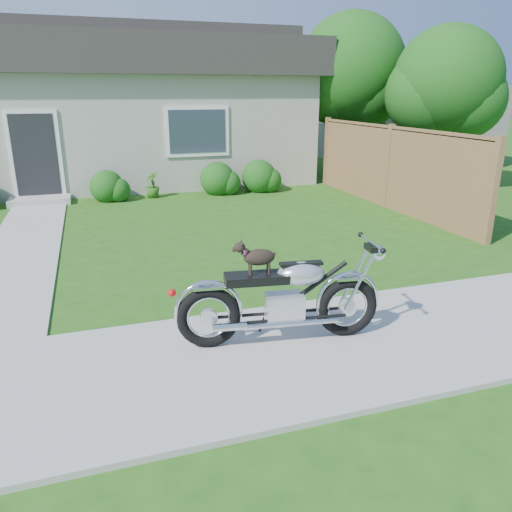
% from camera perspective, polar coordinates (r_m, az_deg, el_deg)
% --- Properties ---
extents(ground, '(80.00, 80.00, 0.00)m').
position_cam_1_polar(ground, '(5.02, -13.07, -13.32)').
color(ground, '#235114').
rests_on(ground, ground).
extents(sidewalk, '(24.00, 2.20, 0.04)m').
position_cam_1_polar(sidewalk, '(5.01, -13.09, -13.12)').
color(sidewalk, '#9E9B93').
rests_on(sidewalk, ground).
extents(walkway, '(1.20, 8.00, 0.03)m').
position_cam_1_polar(walkway, '(9.73, -24.92, 1.17)').
color(walkway, '#9E9B93').
rests_on(walkway, ground).
extents(house, '(12.60, 7.03, 4.50)m').
position_cam_1_polar(house, '(16.30, -18.09, 15.89)').
color(house, '#BCB7A9').
rests_on(house, ground).
extents(fence, '(0.12, 6.62, 1.90)m').
position_cam_1_polar(fence, '(12.11, 14.94, 9.83)').
color(fence, '#997744').
rests_on(fence, ground).
extents(tree_near, '(2.80, 2.77, 4.25)m').
position_cam_1_polar(tree_near, '(14.58, 21.51, 17.60)').
color(tree_near, '#3D2B1C').
rests_on(tree_near, ground).
extents(tree_far, '(3.16, 3.16, 4.84)m').
position_cam_1_polar(tree_far, '(16.01, 11.37, 19.78)').
color(tree_far, '#3D2B1C').
rests_on(tree_far, ground).
extents(shrub_row, '(10.23, 1.02, 1.02)m').
position_cam_1_polar(shrub_row, '(12.98, -18.63, 7.59)').
color(shrub_row, '#1A4E14').
rests_on(shrub_row, ground).
extents(potted_plant_right, '(0.50, 0.50, 0.66)m').
position_cam_1_polar(potted_plant_right, '(13.12, -11.78, 7.96)').
color(potted_plant_right, '#2E5D19').
rests_on(potted_plant_right, ground).
extents(motorcycle_with_dog, '(2.22, 0.65, 1.13)m').
position_cam_1_polar(motorcycle_with_dog, '(5.25, 3.24, -4.74)').
color(motorcycle_with_dog, black).
rests_on(motorcycle_with_dog, sidewalk).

